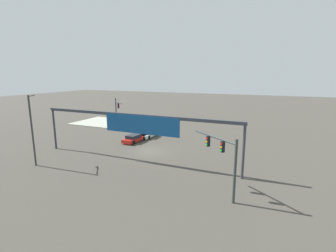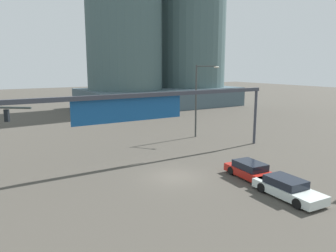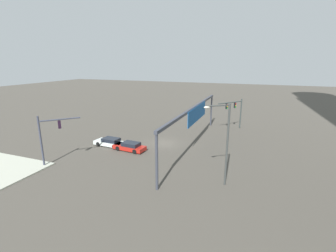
% 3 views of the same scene
% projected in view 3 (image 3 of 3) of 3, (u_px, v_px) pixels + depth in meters
% --- Properties ---
extents(ground_plane, '(218.51, 218.51, 0.00)m').
position_uv_depth(ground_plane, '(165.00, 143.00, 36.92)').
color(ground_plane, '#48433C').
extents(traffic_signal_near_corner, '(4.63, 3.66, 5.53)m').
position_uv_depth(traffic_signal_near_corner, '(235.00, 109.00, 43.58)').
color(traffic_signal_near_corner, '#333B3A').
rests_on(traffic_signal_near_corner, ground).
extents(traffic_signal_opposite_side, '(3.55, 3.22, 6.10)m').
position_uv_depth(traffic_signal_opposite_side, '(49.00, 133.00, 28.22)').
color(traffic_signal_opposite_side, '#353949').
rests_on(traffic_signal_opposite_side, ground).
extents(streetlamp_curved_arm, '(1.76, 2.29, 8.30)m').
position_uv_depth(streetlamp_curved_arm, '(225.00, 139.00, 23.18)').
color(streetlamp_curved_arm, '#393C3B').
rests_on(streetlamp_curved_arm, ground).
extents(overhead_sign_gantry, '(26.57, 0.43, 5.97)m').
position_uv_depth(overhead_sign_gantry, '(195.00, 113.00, 34.40)').
color(overhead_sign_gantry, '#373A45').
rests_on(overhead_sign_gantry, ground).
extents(sedan_car_approaching, '(2.16, 4.73, 1.21)m').
position_uv_depth(sedan_car_approaching, '(110.00, 142.00, 35.62)').
color(sedan_car_approaching, silver).
rests_on(sedan_car_approaching, ground).
extents(sedan_car_waiting_far, '(2.17, 4.71, 1.21)m').
position_uv_depth(sedan_car_waiting_far, '(130.00, 147.00, 33.76)').
color(sedan_car_waiting_far, '#B12018').
rests_on(sedan_car_waiting_far, ground).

